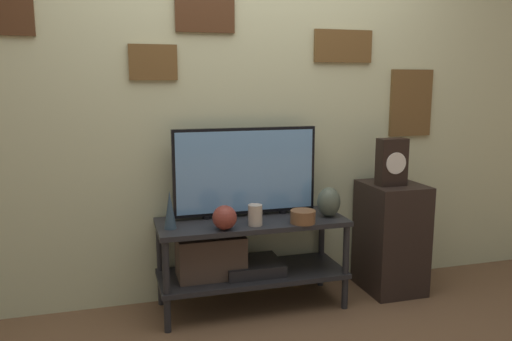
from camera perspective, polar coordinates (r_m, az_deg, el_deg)
ground_plane at (r=3.05m, az=0.91°, el=-17.20°), size 12.00×12.00×0.00m
wall_back at (r=3.22m, az=-1.74°, el=9.31°), size 6.40×0.08×2.70m
media_console at (r=3.12m, az=-2.21°, el=-9.51°), size 1.16×0.44×0.57m
television at (r=3.10m, az=-1.20°, el=-0.07°), size 0.91×0.05×0.56m
vase_slim_bronze at (r=2.91m, az=-9.82°, el=-4.45°), size 0.07×0.07×0.22m
vase_wide_bowl at (r=3.01m, az=5.38°, el=-5.28°), size 0.15×0.15×0.08m
vase_round_glass at (r=2.86m, az=-3.61°, el=-5.39°), size 0.14×0.14×0.14m
vase_urn_stoneware at (r=3.16m, az=8.32°, el=-3.59°), size 0.15×0.14×0.19m
candle_jar at (r=2.94m, az=-0.09°, el=-5.11°), size 0.09×0.09×0.12m
side_table at (r=3.52m, az=15.14°, el=-7.34°), size 0.36×0.42×0.73m
mantel_clock at (r=3.35m, az=15.26°, el=0.94°), size 0.19×0.11×0.31m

